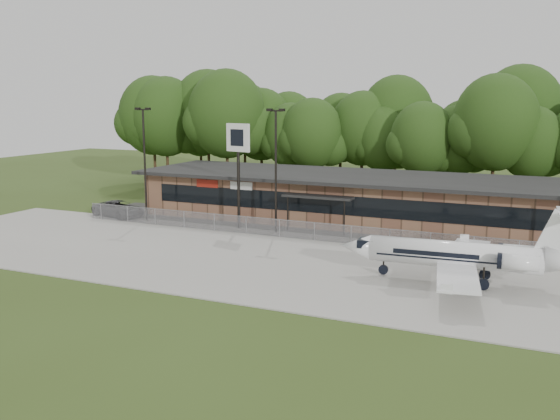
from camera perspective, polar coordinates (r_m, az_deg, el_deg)
The scene contains 11 objects.
ground at distance 35.38m, azimuth -4.23°, elevation -8.03°, with size 160.00×160.00×0.00m, color #36491A.
apron at distance 42.27m, azimuth 0.97°, elevation -4.90°, with size 64.00×18.00×0.08m, color #9E9B93.
parking_lot at distance 52.74m, azimuth 5.93°, elevation -1.92°, with size 50.00×9.00×0.06m, color #383835.
terminal at distance 56.51m, azimuth 7.40°, elevation 1.08°, with size 41.00×11.65×4.30m.
fence at distance 48.42m, azimuth 4.26°, elevation -2.08°, with size 46.00×0.04×1.52m.
treeline at distance 73.36m, azimuth 11.67°, elevation 7.21°, with size 72.00×12.00×15.00m, color #1C3B12, non-canonical shape.
light_pole_left at distance 57.50m, azimuth -12.28°, elevation 4.90°, with size 1.55×0.30×10.23m.
light_pole_mid at distance 50.86m, azimuth -0.39°, elevation 4.47°, with size 1.55×0.30×10.23m.
business_jet at distance 38.98m, azimuth 16.36°, elevation -4.06°, with size 14.36×12.80×4.83m.
suv at distance 60.57m, azimuth -14.53°, elevation 0.09°, with size 2.53×5.48×1.52m, color #343437.
pole_sign at distance 52.65m, azimuth -3.85°, elevation 5.61°, with size 2.35×0.77×8.97m.
Camera 1 is at (16.16, -29.47, 11.05)m, focal length 40.00 mm.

